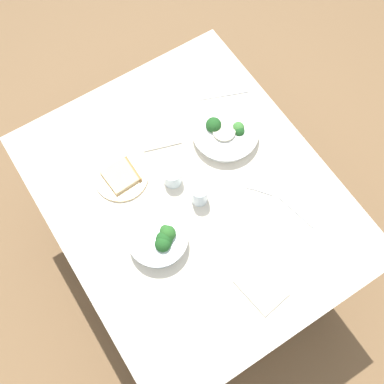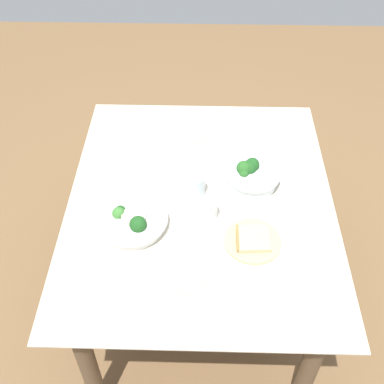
% 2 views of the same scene
% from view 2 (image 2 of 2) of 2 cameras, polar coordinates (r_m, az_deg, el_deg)
% --- Properties ---
extents(ground_plane, '(6.00, 6.00, 0.00)m').
position_cam_2_polar(ground_plane, '(2.52, 0.71, -12.23)').
color(ground_plane, brown).
extents(dining_table, '(1.30, 1.07, 0.71)m').
position_cam_2_polar(dining_table, '(2.04, 0.86, -2.93)').
color(dining_table, beige).
rests_on(dining_table, ground_plane).
extents(broccoli_bowl_far, '(0.23, 0.23, 0.11)m').
position_cam_2_polar(broccoli_bowl_far, '(2.02, 6.86, 1.93)').
color(broccoli_bowl_far, white).
rests_on(broccoli_bowl_far, dining_table).
extents(broccoli_bowl_near, '(0.28, 0.28, 0.09)m').
position_cam_2_polar(broccoli_bowl_near, '(1.86, -7.25, -3.44)').
color(broccoli_bowl_near, white).
rests_on(broccoli_bowl_near, dining_table).
extents(bread_side_plate, '(0.21, 0.21, 0.03)m').
position_cam_2_polar(bread_side_plate, '(1.82, 6.97, -5.65)').
color(bread_side_plate, '#D6B27A').
rests_on(bread_side_plate, dining_table).
extents(water_glass_center, '(0.07, 0.07, 0.08)m').
position_cam_2_polar(water_glass_center, '(1.87, 1.73, -2.14)').
color(water_glass_center, silver).
rests_on(water_glass_center, dining_table).
extents(water_glass_side, '(0.07, 0.07, 0.10)m').
position_cam_2_polar(water_glass_side, '(1.95, 0.43, 0.77)').
color(water_glass_side, silver).
rests_on(water_glass_side, dining_table).
extents(fork_by_far_bowl, '(0.09, 0.07, 0.00)m').
position_cam_2_polar(fork_by_far_bowl, '(2.06, -5.53, 1.76)').
color(fork_by_far_bowl, '#B7B7BC').
rests_on(fork_by_far_bowl, dining_table).
extents(fork_by_near_bowl, '(0.09, 0.02, 0.00)m').
position_cam_2_polar(fork_by_near_bowl, '(1.95, 12.36, -2.63)').
color(fork_by_near_bowl, '#B7B7BC').
rests_on(fork_by_near_bowl, dining_table).
extents(table_knife_left, '(0.19, 0.05, 0.00)m').
position_cam_2_polar(table_knife_left, '(2.18, -7.02, 4.55)').
color(table_knife_left, '#B7B7BC').
rests_on(table_knife_left, dining_table).
extents(table_knife_right, '(0.09, 0.20, 0.00)m').
position_cam_2_polar(table_knife_right, '(1.79, -11.39, -7.98)').
color(table_knife_right, '#B7B7BC').
rests_on(table_knife_right, dining_table).
extents(napkin_folded_upper, '(0.19, 0.15, 0.01)m').
position_cam_2_polar(napkin_folded_upper, '(2.29, 0.68, 7.28)').
color(napkin_folded_upper, '#B1A997').
rests_on(napkin_folded_upper, dining_table).
extents(napkin_folded_lower, '(0.25, 0.22, 0.01)m').
position_cam_2_polar(napkin_folded_lower, '(1.74, -0.82, -8.89)').
color(napkin_folded_lower, '#B1A997').
rests_on(napkin_folded_lower, dining_table).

